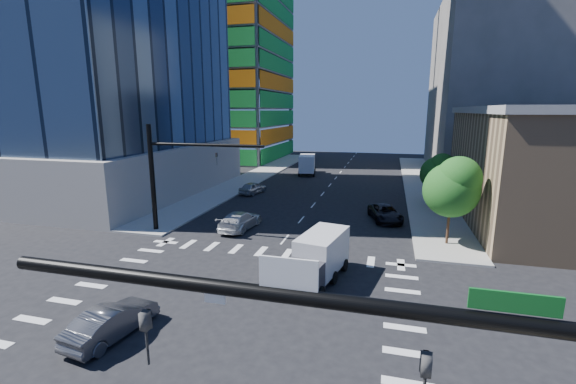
% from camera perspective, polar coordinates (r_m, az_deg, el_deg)
% --- Properties ---
extents(ground, '(160.00, 160.00, 0.00)m').
position_cam_1_polar(ground, '(21.04, -9.56, -17.36)').
color(ground, black).
rests_on(ground, ground).
extents(road_markings, '(20.00, 20.00, 0.01)m').
position_cam_1_polar(road_markings, '(21.04, -9.56, -17.34)').
color(road_markings, silver).
rests_on(road_markings, ground).
extents(sidewalk_ne, '(5.00, 60.00, 0.15)m').
position_cam_1_polar(sidewalk_ne, '(57.71, 19.20, 1.17)').
color(sidewalk_ne, '#9D9B94').
rests_on(sidewalk_ne, ground).
extents(sidewalk_nw, '(5.00, 60.00, 0.15)m').
position_cam_1_polar(sidewalk_nw, '(61.01, -4.88, 2.36)').
color(sidewalk_nw, '#9D9B94').
rests_on(sidewalk_nw, ground).
extents(construction_building, '(25.16, 34.50, 70.60)m').
position_cam_1_polar(construction_building, '(87.28, -9.91, 21.31)').
color(construction_building, gray).
rests_on(construction_building, ground).
extents(bg_building_ne, '(24.00, 30.00, 28.00)m').
position_cam_1_polar(bg_building_ne, '(74.22, 30.65, 13.27)').
color(bg_building_ne, '#625F59').
rests_on(bg_building_ne, ground).
extents(signal_mast_nw, '(10.20, 0.40, 9.00)m').
position_cam_1_polar(signal_mast_nw, '(33.64, -17.43, 3.31)').
color(signal_mast_nw, black).
rests_on(signal_mast_nw, sidewalk_nw).
extents(tree_south, '(4.16, 4.16, 6.82)m').
position_cam_1_polar(tree_south, '(31.39, 23.33, 0.79)').
color(tree_south, '#382316').
rests_on(tree_south, sidewalk_ne).
extents(tree_north, '(3.54, 3.52, 5.78)m').
position_cam_1_polar(tree_north, '(43.28, 21.42, 2.84)').
color(tree_north, '#382316').
rests_on(tree_north, sidewalk_ne).
extents(car_nb_far, '(3.76, 5.72, 1.46)m').
position_cam_1_polar(car_nb_far, '(37.67, 14.21, -3.02)').
color(car_nb_far, black).
rests_on(car_nb_far, ground).
extents(car_sb_near, '(2.69, 5.60, 1.57)m').
position_cam_1_polar(car_sb_near, '(34.18, -7.10, -4.18)').
color(car_sb_near, silver).
rests_on(car_sb_near, ground).
extents(car_sb_mid, '(2.68, 4.68, 1.50)m').
position_cam_1_polar(car_sb_mid, '(48.38, -5.24, 0.62)').
color(car_sb_mid, '#B3B8BC').
rests_on(car_sb_mid, ground).
extents(car_sb_cross, '(2.22, 4.74, 1.50)m').
position_cam_1_polar(car_sb_cross, '(20.35, -24.63, -17.03)').
color(car_sb_cross, '#4E4E53').
rests_on(car_sb_cross, ground).
extents(box_truck_near, '(3.30, 5.77, 2.85)m').
position_cam_1_polar(box_truck_near, '(23.68, 4.31, -10.37)').
color(box_truck_near, black).
rests_on(box_truck_near, ground).
extents(box_truck_far, '(3.54, 6.42, 3.19)m').
position_cam_1_polar(box_truck_far, '(63.23, 2.87, 3.95)').
color(box_truck_far, black).
rests_on(box_truck_far, ground).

